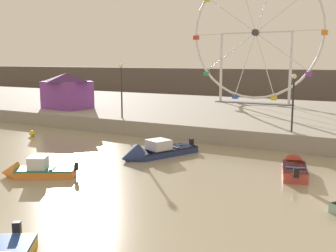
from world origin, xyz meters
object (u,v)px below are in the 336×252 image
object	(u,v)px
motorboat_navy_blue	(152,152)
promenade_lamp_near	(293,94)
motorboat_faded_red	(294,168)
motorboat_orange_hull	(34,171)
ferris_wheel_white_frame	(255,35)
carnival_booth_purple_stall	(67,90)
promenade_lamp_far	(121,83)
mooring_buoy_orange	(32,133)

from	to	relation	value
motorboat_navy_blue	promenade_lamp_near	size ratio (longest dim) A/B	1.43
motorboat_navy_blue	motorboat_faded_red	bearing A→B (deg)	116.89
motorboat_orange_hull	ferris_wheel_white_frame	distance (m)	29.55
motorboat_faded_red	ferris_wheel_white_frame	world-z (taller)	ferris_wheel_white_frame
motorboat_orange_hull	carnival_booth_purple_stall	xyz separation A→B (m)	(-11.76, 15.33, 2.58)
motorboat_orange_hull	promenade_lamp_near	size ratio (longest dim) A/B	0.99
motorboat_navy_blue	motorboat_faded_red	size ratio (longest dim) A/B	1.38
motorboat_orange_hull	ferris_wheel_white_frame	world-z (taller)	ferris_wheel_white_frame
ferris_wheel_white_frame	carnival_booth_purple_stall	size ratio (longest dim) A/B	3.01
motorboat_faded_red	motorboat_orange_hull	bearing A→B (deg)	107.32
motorboat_navy_blue	ferris_wheel_white_frame	bearing A→B (deg)	-155.38
ferris_wheel_white_frame	motorboat_faded_red	bearing A→B (deg)	-67.75
promenade_lamp_near	motorboat_orange_hull	bearing A→B (deg)	-127.56
carnival_booth_purple_stall	promenade_lamp_near	size ratio (longest dim) A/B	1.28
motorboat_orange_hull	carnival_booth_purple_stall	size ratio (longest dim) A/B	0.78
motorboat_faded_red	promenade_lamp_far	distance (m)	16.10
promenade_lamp_far	mooring_buoy_orange	size ratio (longest dim) A/B	9.76
motorboat_faded_red	ferris_wheel_white_frame	size ratio (longest dim) A/B	0.27
ferris_wheel_white_frame	promenade_lamp_near	distance (m)	17.95
motorboat_faded_red	mooring_buoy_orange	distance (m)	19.59
motorboat_orange_hull	promenade_lamp_far	size ratio (longest dim) A/B	0.86
motorboat_faded_red	promenade_lamp_near	world-z (taller)	promenade_lamp_near
mooring_buoy_orange	motorboat_navy_blue	bearing A→B (deg)	-7.03
motorboat_faded_red	promenade_lamp_near	xyz separation A→B (m)	(-1.41, 5.80, 3.32)
motorboat_orange_hull	ferris_wheel_white_frame	xyz separation A→B (m)	(2.38, 28.35, 8.00)
promenade_lamp_near	mooring_buoy_orange	world-z (taller)	promenade_lamp_near
motorboat_faded_red	carnival_booth_purple_stall	xyz separation A→B (m)	(-22.91, 8.45, 2.62)
promenade_lamp_near	promenade_lamp_far	bearing A→B (deg)	-179.33
motorboat_navy_blue	promenade_lamp_far	distance (m)	9.69
motorboat_navy_blue	motorboat_faded_red	distance (m)	8.15
motorboat_navy_blue	motorboat_orange_hull	bearing A→B (deg)	-2.72
motorboat_navy_blue	promenade_lamp_near	distance (m)	9.82
motorboat_navy_blue	carnival_booth_purple_stall	bearing A→B (deg)	-98.45
carnival_booth_purple_stall	promenade_lamp_near	xyz separation A→B (m)	(21.50, -2.65, 0.70)
promenade_lamp_far	ferris_wheel_white_frame	bearing A→B (deg)	69.72
carnival_booth_purple_stall	ferris_wheel_white_frame	bearing A→B (deg)	47.92
motorboat_navy_blue	mooring_buoy_orange	distance (m)	11.53
ferris_wheel_white_frame	carnival_booth_purple_stall	distance (m)	19.97
motorboat_navy_blue	promenade_lamp_far	world-z (taller)	promenade_lamp_far
motorboat_faded_red	ferris_wheel_white_frame	distance (m)	24.55
promenade_lamp_near	promenade_lamp_far	world-z (taller)	promenade_lamp_far
ferris_wheel_white_frame	promenade_lamp_near	world-z (taller)	ferris_wheel_white_frame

